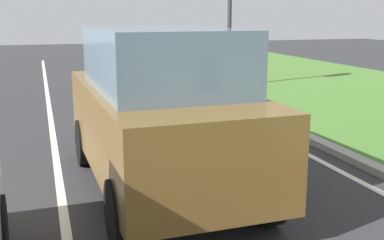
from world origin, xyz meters
TOP-DOWN VIEW (x-y plane):
  - ground_plane at (0.00, 14.00)m, footprint 60.00×60.00m
  - lane_line_center at (-0.70, 14.00)m, footprint 0.12×32.00m
  - lane_line_right_edge at (3.60, 14.00)m, footprint 0.12×32.00m
  - curb_right at (4.10, 14.00)m, footprint 0.24×48.00m
  - car_suv_ahead at (0.67, 9.48)m, footprint 2.08×4.55m

SIDE VIEW (x-z plane):
  - ground_plane at x=0.00m, z-range 0.00..0.00m
  - lane_line_center at x=-0.70m, z-range 0.00..0.01m
  - lane_line_right_edge at x=3.60m, z-range 0.00..0.01m
  - curb_right at x=4.10m, z-range 0.00..0.12m
  - car_suv_ahead at x=0.67m, z-range 0.03..2.31m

